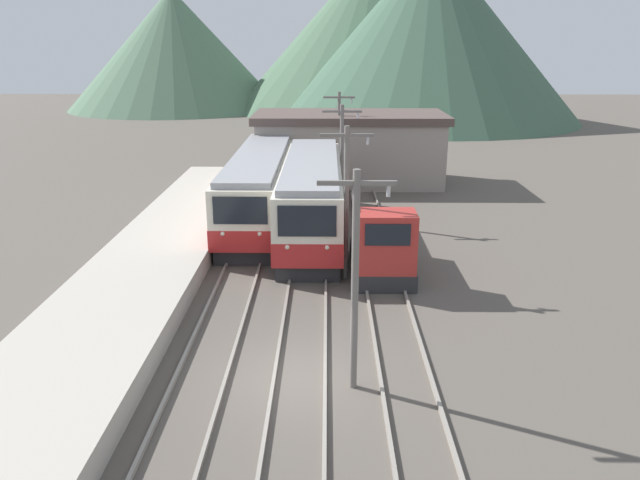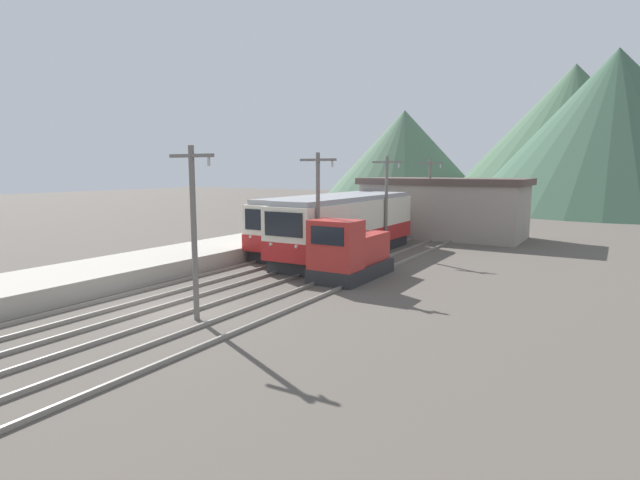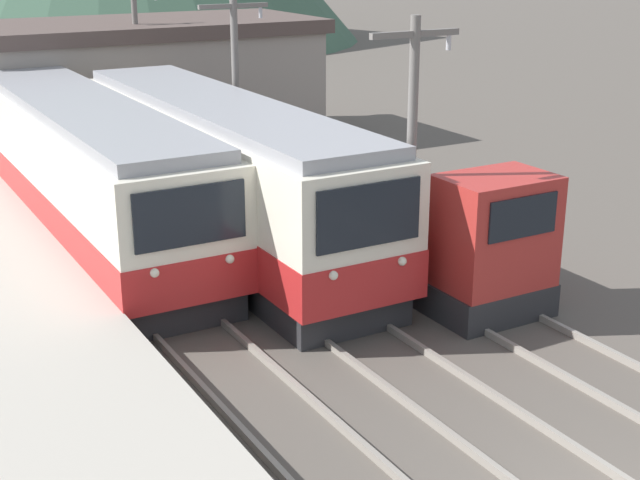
% 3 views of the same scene
% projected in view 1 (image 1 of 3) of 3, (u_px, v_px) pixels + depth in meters
% --- Properties ---
extents(ground_plane, '(200.00, 200.00, 0.00)m').
position_uv_depth(ground_plane, '(293.00, 379.00, 17.70)').
color(ground_plane, '#564F47').
extents(platform_left, '(4.50, 54.00, 0.84)m').
position_uv_depth(platform_left, '(72.00, 364.00, 17.64)').
color(platform_left, '#ADA599').
rests_on(platform_left, ground).
extents(track_left, '(1.54, 60.00, 0.14)m').
position_uv_depth(track_left, '(201.00, 376.00, 17.70)').
color(track_left, gray).
rests_on(track_left, ground).
extents(track_center, '(1.54, 60.00, 0.14)m').
position_uv_depth(track_center, '(300.00, 377.00, 17.67)').
color(track_center, gray).
rests_on(track_center, ground).
extents(track_right, '(1.54, 60.00, 0.14)m').
position_uv_depth(track_right, '(405.00, 377.00, 17.64)').
color(track_right, gray).
rests_on(track_right, ground).
extents(commuter_train_left, '(2.84, 15.07, 3.60)m').
position_uv_depth(commuter_train_left, '(260.00, 190.00, 32.89)').
color(commuter_train_left, '#28282B').
rests_on(commuter_train_left, ground).
extents(commuter_train_center, '(2.84, 13.85, 3.73)m').
position_uv_depth(commuter_train_center, '(312.00, 200.00, 30.49)').
color(commuter_train_center, '#28282B').
rests_on(commuter_train_center, ground).
extents(shunting_locomotive, '(2.40, 5.01, 3.00)m').
position_uv_depth(shunting_locomotive, '(382.00, 246.00, 25.36)').
color(shunting_locomotive, '#28282B').
rests_on(shunting_locomotive, ground).
extents(catenary_mast_near, '(2.00, 0.20, 6.12)m').
position_uv_depth(catenary_mast_near, '(355.00, 273.00, 16.28)').
color(catenary_mast_near, slate).
rests_on(catenary_mast_near, ground).
extents(catenary_mast_mid, '(2.00, 0.20, 6.12)m').
position_uv_depth(catenary_mast_mid, '(346.00, 197.00, 24.22)').
color(catenary_mast_mid, slate).
rests_on(catenary_mast_mid, ground).
extents(catenary_mast_far, '(2.00, 0.20, 6.12)m').
position_uv_depth(catenary_mast_far, '(342.00, 159.00, 32.16)').
color(catenary_mast_far, slate).
rests_on(catenary_mast_far, ground).
extents(catenary_mast_distant, '(2.00, 0.20, 6.12)m').
position_uv_depth(catenary_mast_distant, '(339.00, 135.00, 40.10)').
color(catenary_mast_distant, slate).
rests_on(catenary_mast_distant, ground).
extents(station_building, '(12.60, 6.30, 4.64)m').
position_uv_depth(station_building, '(349.00, 148.00, 41.72)').
color(station_building, gray).
rests_on(station_building, ground).
extents(mountain_backdrop, '(66.68, 49.64, 21.23)m').
position_uv_depth(mountain_backdrop, '(350.00, 35.00, 81.39)').
color(mountain_backdrop, '#47664C').
rests_on(mountain_backdrop, ground).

